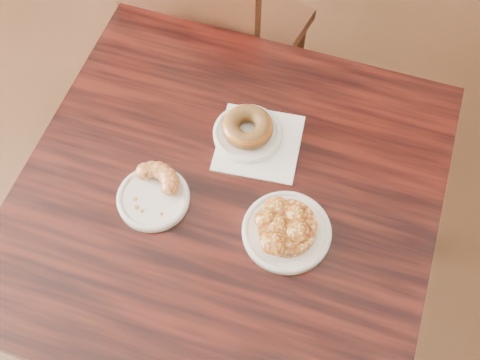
% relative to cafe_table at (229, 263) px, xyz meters
% --- Properties ---
extents(cafe_table, '(0.88, 0.88, 0.75)m').
position_rel_cafe_table_xyz_m(cafe_table, '(0.00, 0.00, 0.00)').
color(cafe_table, black).
rests_on(cafe_table, floor).
extents(chair_far, '(0.55, 0.55, 0.90)m').
position_rel_cafe_table_xyz_m(chair_far, '(-0.19, 0.67, 0.08)').
color(chair_far, black).
rests_on(chair_far, floor).
extents(napkin, '(0.18, 0.18, 0.00)m').
position_rel_cafe_table_xyz_m(napkin, '(0.03, 0.13, 0.38)').
color(napkin, white).
rests_on(napkin, cafe_table).
extents(plate_donut, '(0.14, 0.14, 0.01)m').
position_rel_cafe_table_xyz_m(plate_donut, '(0.01, 0.14, 0.39)').
color(plate_donut, white).
rests_on(plate_donut, napkin).
extents(plate_cruller, '(0.14, 0.14, 0.01)m').
position_rel_cafe_table_xyz_m(plate_cruller, '(-0.14, -0.05, 0.38)').
color(plate_cruller, white).
rests_on(plate_cruller, cafe_table).
extents(plate_fritter, '(0.17, 0.17, 0.01)m').
position_rel_cafe_table_xyz_m(plate_fritter, '(0.13, -0.05, 0.38)').
color(plate_fritter, white).
rests_on(plate_fritter, cafe_table).
extents(glazed_donut, '(0.11, 0.11, 0.04)m').
position_rel_cafe_table_xyz_m(glazed_donut, '(0.01, 0.14, 0.41)').
color(glazed_donut, brown).
rests_on(glazed_donut, plate_donut).
extents(apple_fritter, '(0.16, 0.16, 0.04)m').
position_rel_cafe_table_xyz_m(apple_fritter, '(0.13, -0.05, 0.41)').
color(apple_fritter, '#471507').
rests_on(apple_fritter, plate_fritter).
extents(cruller_fragment, '(0.12, 0.12, 0.03)m').
position_rel_cafe_table_xyz_m(cruller_fragment, '(-0.14, -0.05, 0.40)').
color(cruller_fragment, brown).
rests_on(cruller_fragment, plate_cruller).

